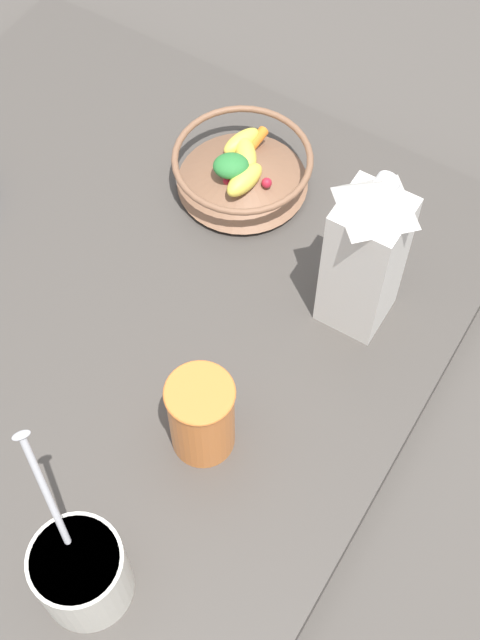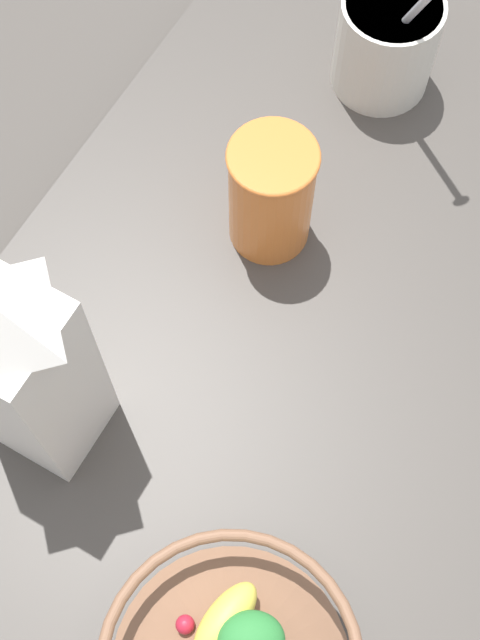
{
  "view_description": "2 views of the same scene",
  "coord_description": "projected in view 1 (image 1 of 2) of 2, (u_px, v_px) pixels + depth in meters",
  "views": [
    {
      "loc": [
        -0.51,
        0.48,
        1.09
      ],
      "look_at": [
        -0.21,
        -0.02,
        0.12
      ],
      "focal_mm": 50.0,
      "sensor_mm": 36.0,
      "label": 1
    },
    {
      "loc": [
        -0.04,
        -0.28,
        0.83
      ],
      "look_at": [
        -0.19,
        -0.02,
        0.14
      ],
      "focal_mm": 50.0,
      "sensor_mm": 36.0,
      "label": 2
    }
  ],
  "objects": [
    {
      "name": "drinking_cup",
      "position": [
        201.0,
        415.0,
        1.07
      ],
      "size": [
        0.08,
        0.08,
        0.13
      ],
      "color": "orange",
      "rests_on": "countertop"
    },
    {
      "name": "fruit_bowl",
      "position": [
        242.0,
        168.0,
        1.31
      ],
      "size": [
        0.21,
        0.21,
        0.08
      ],
      "color": "brown",
      "rests_on": "countertop"
    },
    {
      "name": "countertop",
      "position": [
        109.0,
        299.0,
        1.27
      ],
      "size": [
        0.92,
        0.92,
        0.04
      ],
      "color": "#47423D",
      "rests_on": "ground_plane"
    },
    {
      "name": "ground_plane",
      "position": [
        111.0,
        308.0,
        1.29
      ],
      "size": [
        6.0,
        6.0,
        0.0
      ],
      "primitive_type": "plane",
      "color": "#4C4742"
    },
    {
      "name": "milk_carton",
      "position": [
        366.0,
        252.0,
        1.12
      ],
      "size": [
        0.08,
        0.08,
        0.27
      ],
      "color": "silver",
      "rests_on": "countertop"
    },
    {
      "name": "yogurt_tub",
      "position": [
        81.0,
        572.0,
        0.98
      ],
      "size": [
        0.13,
        0.11,
        0.26
      ],
      "color": "silver",
      "rests_on": "countertop"
    }
  ]
}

